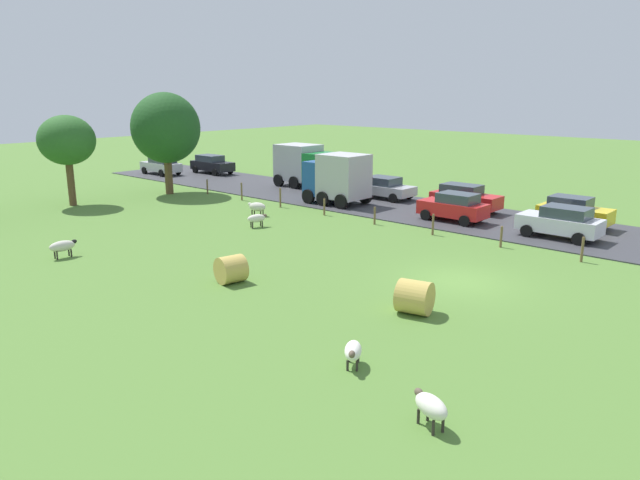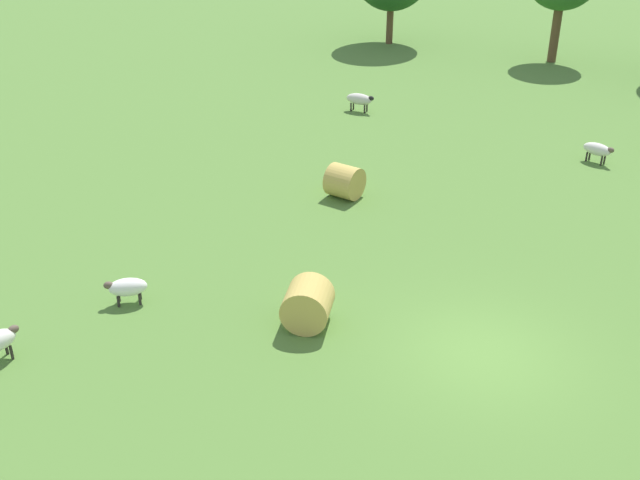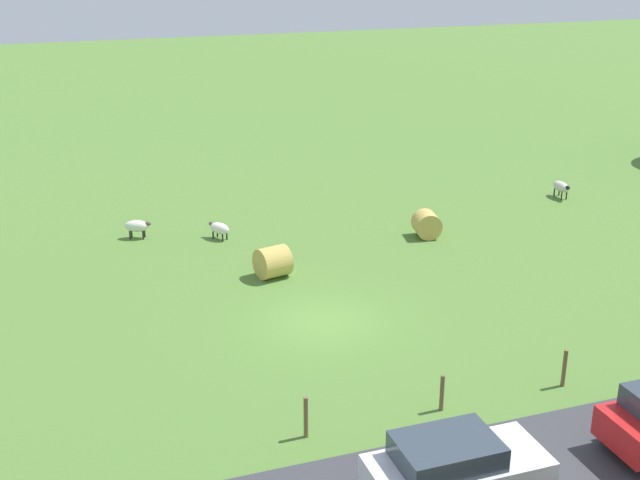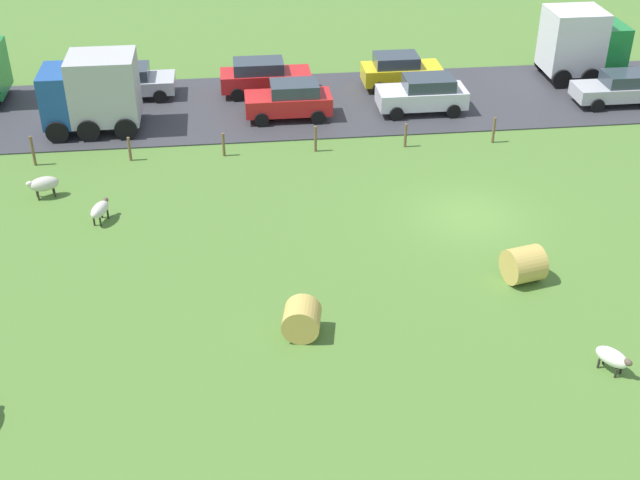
{
  "view_description": "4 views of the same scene",
  "coord_description": "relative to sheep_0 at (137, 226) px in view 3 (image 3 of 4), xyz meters",
  "views": [
    {
      "loc": [
        -20.81,
        -11.0,
        7.51
      ],
      "look_at": [
        -2.41,
        5.42,
        1.27
      ],
      "focal_mm": 33.35,
      "sensor_mm": 36.0,
      "label": 1
    },
    {
      "loc": [
        2.3,
        -14.58,
        10.59
      ],
      "look_at": [
        -5.27,
        2.57,
        0.6
      ],
      "focal_mm": 42.27,
      "sensor_mm": 36.0,
      "label": 2
    },
    {
      "loc": [
        23.34,
        -8.31,
        12.15
      ],
      "look_at": [
        -4.07,
        1.25,
        1.29
      ],
      "focal_mm": 46.43,
      "sensor_mm": 36.0,
      "label": 3
    },
    {
      "loc": [
        -25.5,
        8.46,
        15.12
      ],
      "look_at": [
        -3.23,
        5.9,
        1.36
      ],
      "focal_mm": 46.51,
      "sensor_mm": 36.0,
      "label": 4
    }
  ],
  "objects": [
    {
      "name": "ground_plane",
      "position": [
        10.07,
        4.8,
        -0.54
      ],
      "size": [
        160.0,
        160.0,
        0.0
      ],
      "primitive_type": "plane",
      "color": "#517A33"
    },
    {
      "name": "sheep_0",
      "position": [
        0.0,
        0.0,
        0.0
      ],
      "size": [
        0.82,
        1.16,
        0.79
      ],
      "color": "silver",
      "rests_on": "ground_plane"
    },
    {
      "name": "sheep_2",
      "position": [
        1.05,
        20.16,
        0.01
      ],
      "size": [
        1.3,
        0.54,
        0.8
      ],
      "color": "beige",
      "rests_on": "ground_plane"
    },
    {
      "name": "sheep_3",
      "position": [
        1.23,
        3.24,
        -0.07
      ],
      "size": [
        1.08,
        0.94,
        0.72
      ],
      "color": "white",
      "rests_on": "ground_plane"
    },
    {
      "name": "hay_bale_0",
      "position": [
        5.86,
        4.23,
        0.05
      ],
      "size": [
        1.4,
        1.35,
        1.18
      ],
      "primitive_type": "cylinder",
      "rotation": [
        1.57,
        0.0,
        0.23
      ],
      "color": "tan",
      "rests_on": "ground_plane"
    },
    {
      "name": "hay_bale_1",
      "position": [
        3.84,
        11.57,
        0.01
      ],
      "size": [
        1.21,
        1.28,
        1.11
      ],
      "primitive_type": "cylinder",
      "rotation": [
        1.57,
        0.0,
        1.38
      ],
      "color": "tan",
      "rests_on": "ground_plane"
    },
    {
      "name": "fence_post_0",
      "position": [
        16.23,
        2.1,
        0.04
      ],
      "size": [
        0.12,
        0.12,
        1.16
      ],
      "primitive_type": "cylinder",
      "color": "brown",
      "rests_on": "ground_plane"
    },
    {
      "name": "fence_post_1",
      "position": [
        16.23,
        5.95,
        -0.01
      ],
      "size": [
        0.12,
        0.12,
        1.06
      ],
      "primitive_type": "cylinder",
      "color": "brown",
      "rests_on": "ground_plane"
    },
    {
      "name": "fence_post_2",
      "position": [
        16.23,
        9.8,
        0.03
      ],
      "size": [
        0.12,
        0.12,
        1.14
      ],
      "primitive_type": "cylinder",
      "color": "brown",
      "rests_on": "ground_plane"
    },
    {
      "name": "car_0",
      "position": [
        19.83,
        4.41,
        0.38
      ],
      "size": [
        2.01,
        4.07,
        1.67
      ],
      "color": "silver",
      "rests_on": "road_strip"
    }
  ]
}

